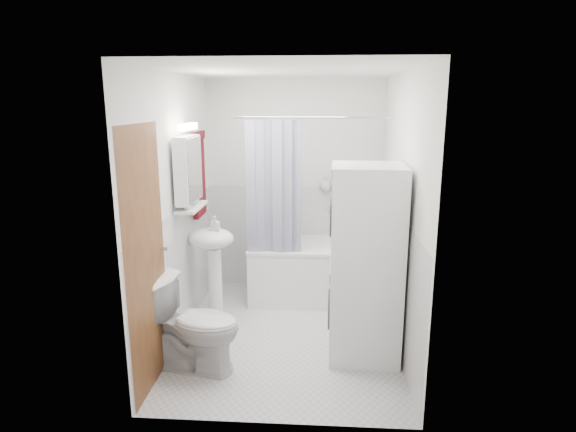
# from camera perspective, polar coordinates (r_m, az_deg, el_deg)

# --- Properties ---
(floor) EXTENTS (2.60, 2.60, 0.00)m
(floor) POSITION_cam_1_polar(r_m,az_deg,el_deg) (4.69, -0.09, -13.85)
(floor) COLOR silver
(floor) RESTS_ON ground
(room_walls) EXTENTS (2.60, 2.60, 2.60)m
(room_walls) POSITION_cam_1_polar(r_m,az_deg,el_deg) (4.22, -0.10, 4.41)
(room_walls) COLOR white
(room_walls) RESTS_ON ground
(wainscot) EXTENTS (1.98, 2.58, 2.58)m
(wainscot) POSITION_cam_1_polar(r_m,az_deg,el_deg) (4.72, 0.15, -5.73)
(wainscot) COLOR white
(wainscot) RESTS_ON ground
(door) EXTENTS (0.05, 2.00, 2.00)m
(door) POSITION_cam_1_polar(r_m,az_deg,el_deg) (3.98, -14.45, -3.76)
(door) COLOR brown
(door) RESTS_ON ground
(bathtub) EXTENTS (1.65, 0.78, 0.63)m
(bathtub) POSITION_cam_1_polar(r_m,az_deg,el_deg) (5.39, 4.41, -6.16)
(bathtub) COLOR white
(bathtub) RESTS_ON ground
(tub_spout) EXTENTS (0.04, 0.12, 0.04)m
(tub_spout) POSITION_cam_1_polar(r_m,az_deg,el_deg) (5.55, 6.55, 0.83)
(tub_spout) COLOR silver
(tub_spout) RESTS_ON room_walls
(curtain_rod) EXTENTS (1.83, 0.02, 0.02)m
(curtain_rod) POSITION_cam_1_polar(r_m,az_deg,el_deg) (4.75, 4.80, 11.57)
(curtain_rod) COLOR silver
(curtain_rod) RESTS_ON room_walls
(shower_curtain) EXTENTS (0.55, 0.02, 1.45)m
(shower_curtain) POSITION_cam_1_polar(r_m,az_deg,el_deg) (4.86, -1.79, 2.74)
(shower_curtain) COLOR #151B4B
(shower_curtain) RESTS_ON curtain_rod
(sink) EXTENTS (0.44, 0.37, 1.04)m
(sink) POSITION_cam_1_polar(r_m,az_deg,el_deg) (4.78, -8.94, -4.34)
(sink) COLOR white
(sink) RESTS_ON ground
(medicine_cabinet) EXTENTS (0.13, 0.50, 0.71)m
(medicine_cabinet) POSITION_cam_1_polar(r_m,az_deg,el_deg) (4.46, -11.74, 5.63)
(medicine_cabinet) COLOR white
(medicine_cabinet) RESTS_ON room_walls
(shelf) EXTENTS (0.18, 0.54, 0.02)m
(shelf) POSITION_cam_1_polar(r_m,az_deg,el_deg) (4.52, -11.35, 1.04)
(shelf) COLOR silver
(shelf) RESTS_ON room_walls
(shower_caddy) EXTENTS (0.22, 0.06, 0.02)m
(shower_caddy) POSITION_cam_1_polar(r_m,az_deg,el_deg) (5.50, 7.13, 2.84)
(shower_caddy) COLOR silver
(shower_caddy) RESTS_ON room_walls
(towel) EXTENTS (0.07, 0.36, 0.87)m
(towel) POSITION_cam_1_polar(r_m,az_deg,el_deg) (4.96, -10.56, 5.05)
(towel) COLOR #5B0C1C
(towel) RESTS_ON room_walls
(washer_dryer) EXTENTS (0.61, 0.60, 1.65)m
(washer_dryer) POSITION_cam_1_polar(r_m,az_deg,el_deg) (4.10, 9.14, -5.55)
(washer_dryer) COLOR white
(washer_dryer) RESTS_ON ground
(toilet) EXTENTS (0.85, 0.58, 0.76)m
(toilet) POSITION_cam_1_polar(r_m,az_deg,el_deg) (4.07, -11.12, -12.53)
(toilet) COLOR white
(toilet) RESTS_ON ground
(soap_pump) EXTENTS (0.08, 0.17, 0.08)m
(soap_pump) POSITION_cam_1_polar(r_m,az_deg,el_deg) (4.68, -8.60, -1.59)
(soap_pump) COLOR gray
(soap_pump) RESTS_ON sink
(shelf_bottle) EXTENTS (0.07, 0.18, 0.07)m
(shelf_bottle) POSITION_cam_1_polar(r_m,az_deg,el_deg) (4.37, -11.88, 1.23)
(shelf_bottle) COLOR gray
(shelf_bottle) RESTS_ON shelf
(shelf_cup) EXTENTS (0.10, 0.09, 0.10)m
(shelf_cup) POSITION_cam_1_polar(r_m,az_deg,el_deg) (4.62, -11.00, 2.12)
(shelf_cup) COLOR gray
(shelf_cup) RESTS_ON shelf
(shampoo_a) EXTENTS (0.13, 0.17, 0.13)m
(shampoo_a) POSITION_cam_1_polar(r_m,az_deg,el_deg) (5.48, 4.45, 3.66)
(shampoo_a) COLOR gray
(shampoo_a) RESTS_ON shower_caddy
(shampoo_b) EXTENTS (0.08, 0.21, 0.08)m
(shampoo_b) POSITION_cam_1_polar(r_m,az_deg,el_deg) (5.49, 5.70, 3.38)
(shampoo_b) COLOR #253F96
(shampoo_b) RESTS_ON shower_caddy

